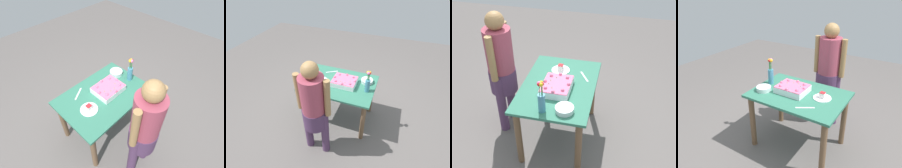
# 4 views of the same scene
# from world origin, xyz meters

# --- Properties ---
(ground_plane) EXTENTS (8.00, 8.00, 0.00)m
(ground_plane) POSITION_xyz_m (0.00, 0.00, 0.00)
(ground_plane) COLOR #625B59
(dining_table) EXTENTS (1.12, 0.78, 0.76)m
(dining_table) POSITION_xyz_m (0.00, 0.00, 0.61)
(dining_table) COLOR #31735B
(dining_table) RESTS_ON ground_plane
(sheet_cake) EXTENTS (0.36, 0.30, 0.11)m
(sheet_cake) POSITION_xyz_m (-0.09, 0.00, 0.80)
(sheet_cake) COLOR white
(sheet_cake) RESTS_ON dining_table
(serving_plate_with_slice) EXTENTS (0.21, 0.21, 0.07)m
(serving_plate_with_slice) POSITION_xyz_m (0.28, 0.05, 0.78)
(serving_plate_with_slice) COLOR white
(serving_plate_with_slice) RESTS_ON dining_table
(cake_knife) EXTENTS (0.19, 0.12, 0.00)m
(cake_knife) POSITION_xyz_m (0.21, -0.24, 0.76)
(cake_knife) COLOR silver
(cake_knife) RESTS_ON dining_table
(flower_vase) EXTENTS (0.07, 0.07, 0.34)m
(flower_vase) POSITION_xyz_m (-0.45, 0.05, 0.91)
(flower_vase) COLOR teal
(flower_vase) RESTS_ON dining_table
(fruit_bowl) EXTENTS (0.18, 0.18, 0.05)m
(fruit_bowl) POSITION_xyz_m (-0.41, -0.16, 0.78)
(fruit_bowl) COLOR silver
(fruit_bowl) RESTS_ON dining_table
(person_standing) EXTENTS (0.45, 0.31, 1.49)m
(person_standing) POSITION_xyz_m (0.08, 0.69, 0.85)
(person_standing) COLOR #4B3052
(person_standing) RESTS_ON ground_plane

